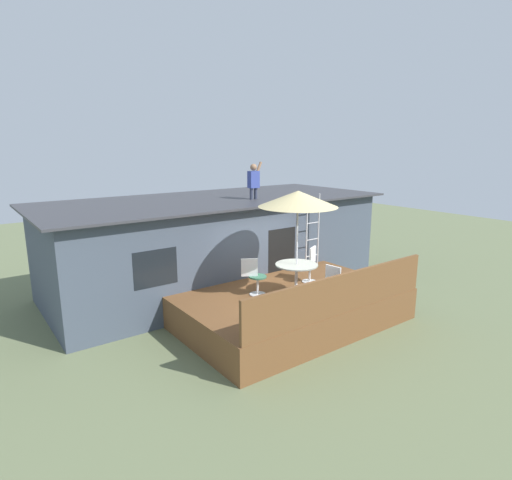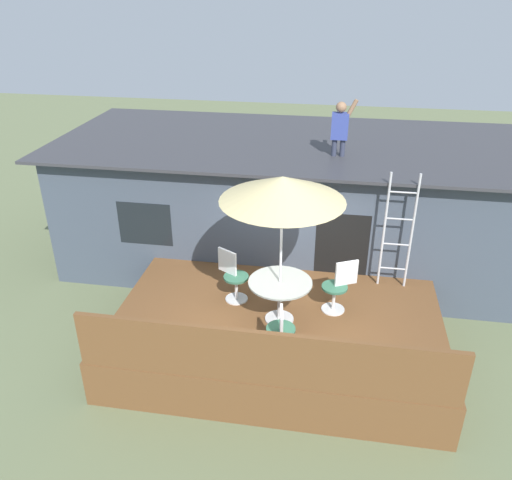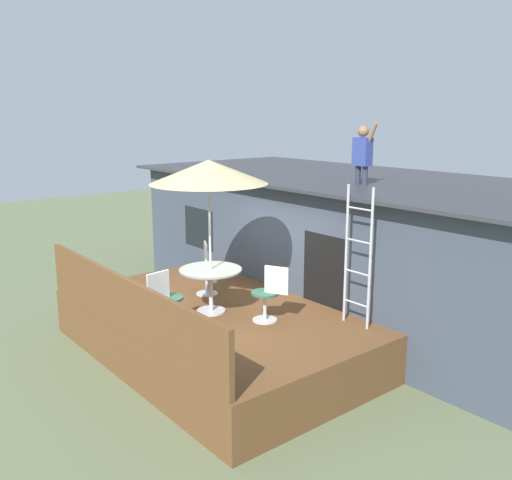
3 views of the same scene
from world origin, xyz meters
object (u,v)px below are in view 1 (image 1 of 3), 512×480
(patio_umbrella, at_px, (298,199))
(patio_chair_right, at_px, (311,265))
(patio_table, at_px, (296,270))
(patio_chair_left, at_px, (255,277))
(step_ladder, at_px, (313,231))
(person_figure, at_px, (254,179))
(patio_chair_near, at_px, (328,284))

(patio_umbrella, xyz_separation_m, patio_chair_right, (0.94, 0.47, -1.89))
(patio_table, height_order, patio_chair_right, patio_chair_right)
(patio_umbrella, relative_size, patio_chair_left, 2.76)
(step_ladder, bearing_deg, person_figure, 129.77)
(step_ladder, bearing_deg, patio_table, -143.18)
(patio_chair_left, bearing_deg, patio_chair_right, 28.67)
(patio_chair_near, bearing_deg, person_figure, -17.62)
(patio_table, distance_m, person_figure, 3.54)
(person_figure, bearing_deg, patio_chair_near, -99.62)
(patio_table, bearing_deg, patio_chair_right, 26.49)
(patio_umbrella, distance_m, patio_chair_right, 2.16)
(patio_chair_right, height_order, patio_chair_near, same)
(patio_chair_right, bearing_deg, step_ladder, -161.74)
(patio_chair_left, bearing_deg, patio_umbrella, -0.00)
(person_figure, bearing_deg, patio_table, -105.29)
(step_ladder, relative_size, patio_chair_left, 2.39)
(person_figure, bearing_deg, patio_chair_right, -85.75)
(patio_chair_near, bearing_deg, step_ladder, -44.89)
(patio_chair_right, bearing_deg, person_figure, -112.23)
(patio_umbrella, distance_m, person_figure, 2.92)
(step_ladder, height_order, patio_chair_near, step_ladder)
(patio_table, bearing_deg, patio_chair_left, 149.81)
(patio_chair_near, bearing_deg, patio_chair_left, 27.04)
(person_figure, relative_size, patio_chair_near, 1.21)
(patio_table, height_order, step_ladder, step_ladder)
(person_figure, xyz_separation_m, patio_chair_right, (0.17, -2.34, -2.15))
(patio_table, height_order, person_figure, person_figure)
(step_ladder, xyz_separation_m, patio_chair_left, (-2.80, -0.91, -0.64))
(person_figure, relative_size, patio_chair_right, 1.21)
(patio_chair_left, distance_m, patio_chair_near, 1.78)
(patio_table, relative_size, person_figure, 0.94)
(patio_umbrella, height_order, patio_chair_right, patio_umbrella)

